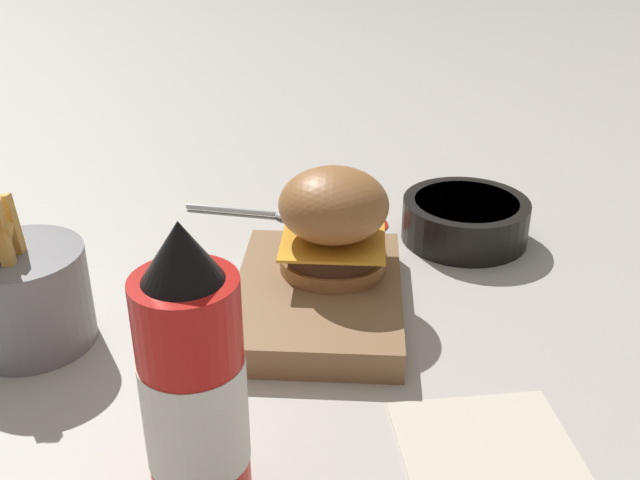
% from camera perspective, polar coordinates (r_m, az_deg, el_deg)
% --- Properties ---
extents(ground_plane, '(6.00, 6.00, 0.00)m').
position_cam_1_polar(ground_plane, '(0.76, -0.13, -5.38)').
color(ground_plane, '#B7B2A8').
extents(serving_board, '(0.23, 0.16, 0.03)m').
position_cam_1_polar(serving_board, '(0.75, -0.00, -4.45)').
color(serving_board, olive).
rests_on(serving_board, ground_plane).
extents(burger, '(0.11, 0.11, 0.11)m').
position_cam_1_polar(burger, '(0.75, 1.03, 1.53)').
color(burger, '#9E6638').
rests_on(burger, serving_board).
extents(ketchup_bottle, '(0.07, 0.07, 0.23)m').
position_cam_1_polar(ketchup_bottle, '(0.50, -9.55, -11.64)').
color(ketchup_bottle, red).
rests_on(ketchup_bottle, ground_plane).
extents(fries_basket, '(0.12, 0.12, 0.15)m').
position_cam_1_polar(fries_basket, '(0.74, -21.53, -3.97)').
color(fries_basket, slate).
rests_on(fries_basket, ground_plane).
extents(side_bowl, '(0.15, 0.15, 0.05)m').
position_cam_1_polar(side_bowl, '(0.91, 11.00, 1.62)').
color(side_bowl, black).
rests_on(side_bowl, ground_plane).
extents(spoon, '(0.04, 0.16, 0.01)m').
position_cam_1_polar(spoon, '(0.96, -4.13, 2.07)').
color(spoon, '#B2B2B7').
rests_on(spoon, ground_plane).
extents(ketchup_puddle, '(0.06, 0.06, 0.00)m').
position_cam_1_polar(ketchup_puddle, '(0.93, 3.49, 1.25)').
color(ketchup_puddle, '#B21E14').
rests_on(ketchup_puddle, ground_plane).
extents(parchment_square, '(0.16, 0.16, 0.00)m').
position_cam_1_polar(parchment_square, '(0.61, 12.83, -15.54)').
color(parchment_square, beige).
rests_on(parchment_square, ground_plane).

